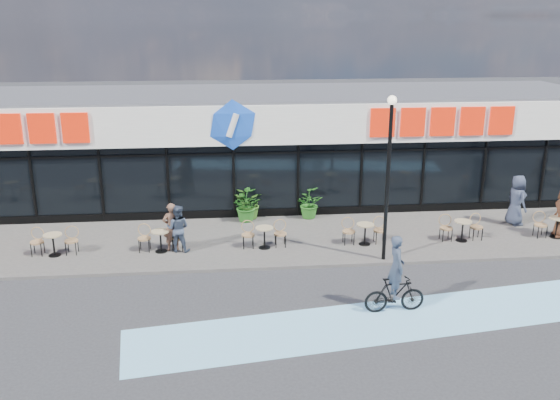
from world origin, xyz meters
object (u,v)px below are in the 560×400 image
object	(u,v)px
patron_right	(178,228)
cyclist_a	(395,284)
potted_plant_left	(244,206)
potted_plant_mid	(249,204)
potted_plant_right	(308,204)
pedestrian_b	(517,200)
patron_left	(172,227)
lamp_post	(388,165)

from	to	relation	value
patron_right	cyclist_a	xyz separation A→B (m)	(6.06, -4.70, -0.10)
potted_plant_left	potted_plant_mid	size ratio (longest dim) A/B	1.03
potted_plant_right	pedestrian_b	size ratio (longest dim) A/B	0.61
cyclist_a	potted_plant_left	bearing A→B (deg)	116.32
patron_left	patron_right	bearing A→B (deg)	134.58
patron_right	pedestrian_b	xyz separation A→B (m)	(12.47, 1.47, 0.15)
patron_left	pedestrian_b	xyz separation A→B (m)	(12.69, 1.36, 0.13)
potted_plant_left	cyclist_a	world-z (taller)	cyclist_a
lamp_post	patron_right	bearing A→B (deg)	168.52
patron_left	potted_plant_right	bearing A→B (deg)	-168.41
potted_plant_right	cyclist_a	distance (m)	7.79
potted_plant_mid	pedestrian_b	distance (m)	10.11
patron_left	cyclist_a	distance (m)	7.90
lamp_post	patron_left	distance (m)	7.40
patron_right	potted_plant_left	bearing A→B (deg)	-117.93
lamp_post	potted_plant_mid	size ratio (longest dim) A/B	4.47
cyclist_a	potted_plant_right	bearing A→B (deg)	99.38
patron_right	cyclist_a	bearing A→B (deg)	153.49
pedestrian_b	lamp_post	bearing A→B (deg)	105.88
patron_left	patron_right	distance (m)	0.24
potted_plant_mid	pedestrian_b	world-z (taller)	pedestrian_b
lamp_post	potted_plant_mid	xyz separation A→B (m)	(-4.16, 4.45, -2.54)
potted_plant_mid	potted_plant_right	bearing A→B (deg)	-2.62
potted_plant_mid	pedestrian_b	xyz separation A→B (m)	(9.97, -1.62, 0.36)
patron_left	patron_right	size ratio (longest dim) A/B	1.03
lamp_post	potted_plant_mid	world-z (taller)	lamp_post
potted_plant_mid	patron_right	distance (m)	3.98
pedestrian_b	cyclist_a	world-z (taller)	cyclist_a
patron_left	potted_plant_left	bearing A→B (deg)	-151.12
potted_plant_left	potted_plant_right	bearing A→B (deg)	3.20
lamp_post	potted_plant_right	xyz separation A→B (m)	(-1.87, 4.34, -2.55)
lamp_post	potted_plant_left	world-z (taller)	lamp_post
potted_plant_left	cyclist_a	size ratio (longest dim) A/B	0.56
potted_plant_left	pedestrian_b	world-z (taller)	pedestrian_b
cyclist_a	patron_right	bearing A→B (deg)	142.21
lamp_post	cyclist_a	distance (m)	4.18
lamp_post	potted_plant_left	distance (m)	6.54
potted_plant_mid	cyclist_a	bearing A→B (deg)	-65.48
potted_plant_left	potted_plant_right	world-z (taller)	potted_plant_left
potted_plant_right	potted_plant_left	bearing A→B (deg)	-176.80
patron_left	pedestrian_b	bearing A→B (deg)	167.78
pedestrian_b	cyclist_a	distance (m)	8.90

